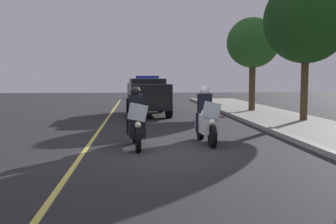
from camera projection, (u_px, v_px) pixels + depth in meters
The scene contains 8 objects.
ground_plane at pixel (174, 153), 10.18m from camera, with size 80.00×80.00×0.00m, color #28282B.
curb_strip at pixel (317, 148), 10.48m from camera, with size 48.00×0.24×0.15m, color #9E9B93.
lane_stripe_center at pixel (82, 154), 9.98m from camera, with size 48.00×0.12×0.01m, color #E0D14C.
police_motorcycle_lead_left at pixel (136, 123), 10.98m from camera, with size 2.14×0.61×1.72m.
police_motorcycle_lead_right at pixel (206, 120), 11.62m from camera, with size 2.14×0.61×1.72m.
police_suv at pixel (147, 95), 20.31m from camera, with size 5.01×2.32×2.05m.
tree_far_back at pixel (306, 21), 16.71m from camera, with size 3.64×3.64×6.15m.
tree_behind_suv at pixel (253, 43), 21.86m from camera, with size 2.93×2.93×5.22m.
Camera 1 is at (9.99, -0.97, 1.97)m, focal length 41.67 mm.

